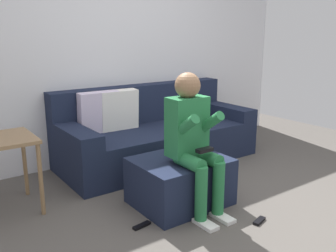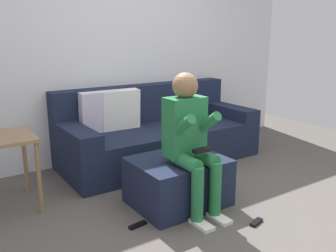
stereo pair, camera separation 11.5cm
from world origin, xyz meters
name	(u,v)px [view 1 (the left image)]	position (x,y,z in m)	size (l,w,h in m)	color
ground_plane	(240,215)	(0.00, 0.00, 0.00)	(6.50, 6.50, 0.00)	#544F49
wall_back	(120,56)	(0.00, 2.01, 1.20)	(5.00, 0.10, 2.41)	silver
couch_sectional	(154,134)	(0.18, 1.56, 0.32)	(2.28, 0.94, 0.86)	#192138
ottoman	(180,181)	(-0.27, 0.47, 0.21)	(0.78, 0.63, 0.41)	#192138
person_seated	(193,135)	(-0.26, 0.31, 0.66)	(0.33, 0.57, 1.16)	#26723F
side_table	(0,150)	(-1.56, 1.20, 0.54)	(0.54, 0.53, 0.64)	olive
remote_near_ottoman	(259,221)	(0.04, -0.18, 0.01)	(0.14, 0.05, 0.02)	black
remote_by_storage_bin	(142,226)	(-0.77, 0.31, 0.01)	(0.15, 0.04, 0.02)	black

